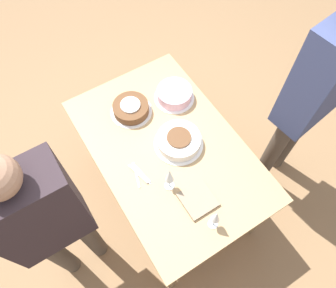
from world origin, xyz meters
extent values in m
plane|color=#8E6B47|center=(0.00, 0.00, 0.00)|extent=(12.00, 12.00, 0.00)
cube|color=tan|center=(0.00, 0.00, 0.72)|extent=(1.36, 0.87, 0.03)
cylinder|color=#8E724D|center=(-0.61, -0.36, 0.35)|extent=(0.07, 0.07, 0.70)
cylinder|color=#8E724D|center=(0.61, -0.36, 0.35)|extent=(0.07, 0.07, 0.70)
cylinder|color=#8E724D|center=(-0.61, 0.36, 0.35)|extent=(0.07, 0.07, 0.70)
cylinder|color=#8E724D|center=(0.61, 0.36, 0.35)|extent=(0.07, 0.07, 0.70)
cylinder|color=white|center=(0.01, 0.07, 0.73)|extent=(0.31, 0.31, 0.01)
cylinder|color=white|center=(0.01, 0.07, 0.77)|extent=(0.27, 0.27, 0.07)
cylinder|color=brown|center=(0.01, 0.07, 0.81)|extent=(0.15, 0.15, 0.01)
cylinder|color=white|center=(-0.37, -0.06, 0.73)|extent=(0.28, 0.28, 0.01)
cylinder|color=brown|center=(-0.37, -0.06, 0.77)|extent=(0.24, 0.24, 0.07)
cylinder|color=white|center=(-0.37, -0.06, 0.81)|extent=(0.13, 0.13, 0.01)
cylinder|color=white|center=(-0.31, 0.24, 0.73)|extent=(0.28, 0.28, 0.01)
cylinder|color=#E5B2C6|center=(-0.31, 0.24, 0.78)|extent=(0.24, 0.24, 0.08)
cylinder|color=silver|center=(0.22, -0.13, 0.73)|extent=(0.06, 0.06, 0.00)
cylinder|color=silver|center=(0.22, -0.13, 0.78)|extent=(0.01, 0.01, 0.09)
cone|color=silver|center=(0.22, -0.13, 0.89)|extent=(0.05, 0.05, 0.12)
cylinder|color=silver|center=(0.55, -0.04, 0.73)|extent=(0.06, 0.06, 0.00)
cylinder|color=silver|center=(0.55, -0.04, 0.78)|extent=(0.01, 0.01, 0.09)
cone|color=silver|center=(0.55, -0.04, 0.88)|extent=(0.05, 0.05, 0.10)
cube|color=silver|center=(0.07, -0.24, 0.73)|extent=(0.17, 0.05, 0.00)
cube|color=silver|center=(0.06, -0.26, 0.74)|extent=(0.17, 0.06, 0.00)
cube|color=silver|center=(0.06, -0.23, 0.74)|extent=(0.17, 0.04, 0.00)
cube|color=silver|center=(0.06, -0.25, 0.74)|extent=(0.17, 0.05, 0.00)
cube|color=gray|center=(0.39, -0.04, 0.74)|extent=(0.19, 0.18, 0.02)
cylinder|color=#4C4238|center=(0.13, -0.90, 0.38)|extent=(0.11, 0.11, 0.76)
cylinder|color=#4C4238|center=(0.13, -0.68, 0.38)|extent=(0.11, 0.11, 0.76)
cube|color=#2D2328|center=(0.13, -0.79, 1.08)|extent=(0.22, 0.40, 0.63)
cylinder|color=#4C4238|center=(0.27, 0.93, 0.42)|extent=(0.11, 0.11, 0.84)
cylinder|color=#4C4238|center=(0.30, 0.71, 0.42)|extent=(0.11, 0.11, 0.84)
cube|color=#38426B|center=(0.29, 0.82, 1.20)|extent=(0.27, 0.43, 0.70)
camera|label=1|loc=(0.84, -0.52, 2.55)|focal=35.00mm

